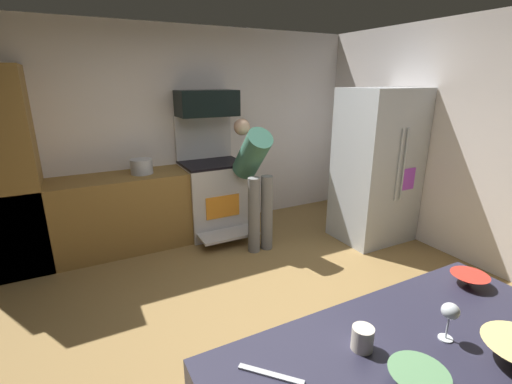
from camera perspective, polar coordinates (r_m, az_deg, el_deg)
ground_plane at (r=3.25m, az=1.61°, el=-19.76°), size 5.20×4.80×0.02m
wall_back at (r=4.81m, az=-12.14°, el=9.28°), size 5.20×0.12×2.60m
wall_right at (r=4.48m, az=31.69°, el=6.47°), size 0.12×4.80×2.60m
lower_cabinet_run at (r=4.51m, az=-21.23°, el=-3.27°), size 2.40×0.60×0.90m
cabinet_column at (r=4.37m, az=-35.15°, el=2.30°), size 0.60×0.60×2.10m
oven_range at (r=4.73m, az=-6.88°, el=-0.44°), size 0.76×0.97×1.52m
microwave at (r=4.59m, az=-7.84°, el=13.87°), size 0.74×0.38×0.32m
refrigerator at (r=4.65m, az=18.72°, el=3.88°), size 0.88×0.73×1.87m
person_cook at (r=4.18m, az=-0.30°, el=3.00°), size 0.31×0.69×1.51m
mixing_bowl_large at (r=2.29m, az=30.90°, el=-11.91°), size 0.19×0.19×0.06m
mixing_bowl_small at (r=1.57m, az=24.47°, el=-25.44°), size 0.22×0.22×0.06m
wine_glass_near at (r=1.77m, az=28.61°, el=-16.60°), size 0.07×0.07×0.17m
mug_coffee at (r=1.63m, az=16.65°, el=-21.49°), size 0.09×0.09×0.10m
knife_paring at (r=1.50m, az=2.37°, el=-27.11°), size 0.19×0.20×0.01m
stock_pot at (r=4.40m, az=-17.82°, el=3.91°), size 0.25×0.25×0.17m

